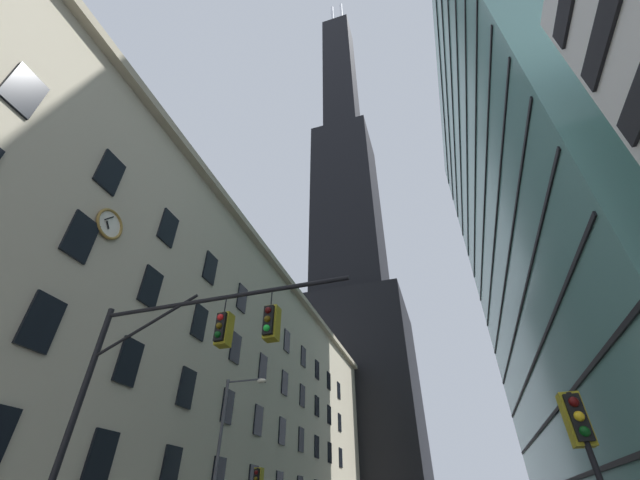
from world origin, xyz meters
The scene contains 6 objects.
station_building centered at (-17.97, 27.89, 11.91)m, with size 14.61×67.78×23.87m.
dark_skyscraper centered at (-13.15, 70.59, 56.68)m, with size 23.15×23.15×192.27m.
glass_office_midrise centered at (20.39, 28.30, 27.95)m, with size 18.88×42.13×55.89m.
traffic_signal_mast centered at (-3.67, 2.54, 5.75)m, with size 8.90×0.63×7.84m.
traffic_light_near_right centered at (6.38, 2.78, 3.35)m, with size 0.40×0.63×3.98m.
street_lamppost centered at (-7.84, 13.00, 5.05)m, with size 2.52×0.32×8.28m.
Camera 1 is at (3.90, -7.15, 1.94)m, focal length 21.50 mm.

